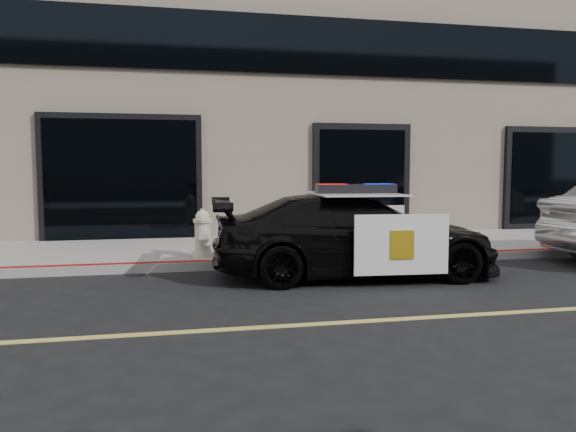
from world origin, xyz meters
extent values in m
plane|color=black|center=(0.00, 0.00, 0.00)|extent=(120.00, 120.00, 0.00)
cube|color=gray|center=(0.00, 5.25, 0.07)|extent=(60.00, 3.50, 0.15)
cube|color=#756856|center=(0.00, 10.50, 6.00)|extent=(60.00, 7.00, 12.00)
imported|color=black|center=(2.83, 2.49, 0.65)|extent=(2.43, 4.70, 1.29)
cube|color=white|center=(3.19, 1.54, 0.62)|extent=(1.37, 0.13, 0.86)
cube|color=white|center=(3.32, 3.39, 0.62)|extent=(1.37, 0.13, 0.86)
cube|color=white|center=(2.83, 2.49, 1.30)|extent=(1.39, 1.63, 0.02)
cube|color=gold|center=(3.19, 1.52, 0.62)|extent=(0.34, 0.03, 0.41)
cube|color=black|center=(2.83, 2.49, 1.38)|extent=(1.26, 0.41, 0.15)
cube|color=red|center=(2.46, 2.52, 1.39)|extent=(0.45, 0.31, 0.14)
cube|color=#0C19CC|center=(3.21, 2.47, 1.39)|extent=(0.45, 0.31, 0.14)
cylinder|color=beige|center=(0.56, 4.02, 0.19)|extent=(0.38, 0.38, 0.08)
cylinder|color=beige|center=(0.56, 4.02, 0.50)|extent=(0.28, 0.28, 0.53)
cylinder|color=beige|center=(0.56, 4.02, 0.79)|extent=(0.33, 0.33, 0.06)
sphere|color=beige|center=(0.56, 4.02, 0.85)|extent=(0.24, 0.24, 0.24)
cylinder|color=beige|center=(0.56, 4.02, 0.96)|extent=(0.07, 0.07, 0.07)
cylinder|color=beige|center=(0.56, 4.20, 0.57)|extent=(0.14, 0.13, 0.14)
cylinder|color=beige|center=(0.56, 3.84, 0.57)|extent=(0.14, 0.13, 0.14)
cylinder|color=beige|center=(0.56, 3.81, 0.50)|extent=(0.18, 0.15, 0.18)
camera|label=1|loc=(0.00, -5.79, 1.70)|focal=35.00mm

